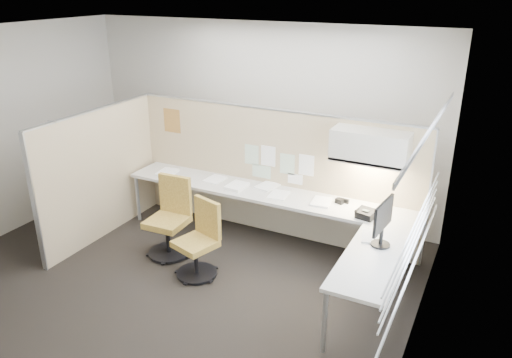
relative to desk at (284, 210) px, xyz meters
The scene contains 26 objects.
floor 1.58m from the desk, 129.58° to the right, with size 5.50×4.50×0.01m, color black.
ceiling 2.64m from the desk, 129.58° to the right, with size 5.50×4.50×0.01m, color white.
wall_back 1.66m from the desk, 129.62° to the left, with size 5.50×0.02×2.80m, color beige.
wall_right 2.28m from the desk, 31.75° to the right, with size 0.02×4.50×2.80m, color beige.
window_pane 2.32m from the desk, 32.11° to the right, with size 0.01×2.80×1.30m, color #A6B4C1.
partition_back 0.67m from the desk, 128.75° to the left, with size 4.10×0.06×1.75m, color tan.
partition_left 2.52m from the desk, 165.56° to the right, with size 0.06×2.20×1.75m, color tan.
desk is the anchor object (origin of this frame).
overhead_bin 1.35m from the desk, 15.24° to the left, with size 0.90×0.36×0.38m, color beige.
task_light_strip 1.22m from the desk, 15.24° to the left, with size 0.60×0.06×0.02m, color #FFEABF.
pinned_papers 0.69m from the desk, 124.37° to the left, with size 1.01×0.00×0.47m.
poster 2.19m from the desk, 167.47° to the left, with size 0.28×0.00×0.35m, color orange.
chair_left 1.45m from the desk, 152.40° to the right, with size 0.53×0.53×1.01m.
chair_right 1.16m from the desk, 125.83° to the right, with size 0.54×0.55×0.92m.
monitor 1.55m from the desk, 23.70° to the right, with size 0.20×0.48×0.51m.
phone 1.06m from the desk, ahead, with size 0.24×0.23×0.12m.
stapler 0.76m from the desk, 21.95° to the left, with size 0.14×0.04×0.05m, color black.
tape_dispenser 0.71m from the desk, 19.41° to the left, with size 0.10×0.06×0.06m, color black.
coat_hook 2.94m from the desk, 152.90° to the right, with size 0.18×0.44×1.33m.
paper_stack_0 1.89m from the desk, behind, with size 0.23×0.30×0.03m, color white.
paper_stack_1 1.16m from the desk, 169.76° to the left, with size 0.23×0.30×0.02m, color white.
paper_stack_2 0.75m from the desk, behind, with size 0.23×0.30×0.05m, color white.
paper_stack_3 0.22m from the desk, 136.06° to the left, with size 0.23×0.30×0.01m, color white.
paper_stack_4 0.49m from the desk, 17.68° to the left, with size 0.23×0.30×0.03m, color white.
paper_stack_5 1.34m from the desk, 20.36° to the right, with size 0.23×0.30×0.02m, color white.
paper_stack_6 0.50m from the desk, 141.24° to the left, with size 0.23×0.30×0.02m, color white.
Camera 1 is at (3.20, -4.16, 3.32)m, focal length 35.00 mm.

